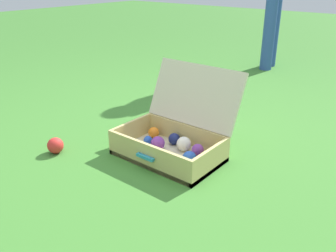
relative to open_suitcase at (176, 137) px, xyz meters
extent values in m
plane|color=#3D7A2D|center=(-0.05, -0.01, -0.11)|extent=(16.00, 16.00, 0.00)
cube|color=beige|center=(-0.01, -0.06, -0.09)|extent=(0.57, 0.35, 0.03)
cube|color=tan|center=(-0.28, -0.06, -0.03)|extent=(0.02, 0.35, 0.14)
cube|color=tan|center=(0.27, -0.06, -0.03)|extent=(0.02, 0.35, 0.14)
cube|color=tan|center=(-0.01, -0.22, -0.03)|extent=(0.53, 0.02, 0.14)
cube|color=tan|center=(-0.01, 0.10, -0.03)|extent=(0.53, 0.02, 0.14)
cube|color=beige|center=(-0.01, 0.18, 0.20)|extent=(0.57, 0.16, 0.33)
cube|color=teal|center=(-0.01, -0.25, -0.03)|extent=(0.11, 0.02, 0.02)
sphere|color=blue|center=(-0.19, -0.13, -0.06)|extent=(0.05, 0.05, 0.05)
sphere|color=blue|center=(0.16, -0.09, -0.04)|extent=(0.07, 0.07, 0.07)
sphere|color=purple|center=(-0.08, -0.06, -0.04)|extent=(0.08, 0.08, 0.08)
sphere|color=#D1B784|center=(-0.04, -0.17, -0.05)|extent=(0.05, 0.05, 0.05)
sphere|color=purple|center=(0.14, 0.02, -0.05)|extent=(0.07, 0.07, 0.07)
sphere|color=orange|center=(-0.20, 0.05, -0.05)|extent=(0.07, 0.07, 0.07)
sphere|color=#CCDB38|center=(0.22, -0.02, -0.05)|extent=(0.07, 0.07, 0.07)
sphere|color=white|center=(0.04, 0.02, -0.04)|extent=(0.08, 0.08, 0.08)
sphere|color=#CCDB38|center=(0.12, -0.15, -0.05)|extent=(0.07, 0.07, 0.07)
sphere|color=blue|center=(-0.17, -0.04, -0.05)|extent=(0.05, 0.05, 0.05)
sphere|color=navy|center=(-0.05, 0.05, -0.05)|extent=(0.07, 0.07, 0.07)
sphere|color=blue|center=(-0.11, -0.16, -0.05)|extent=(0.06, 0.06, 0.06)
sphere|color=yellow|center=(0.22, 0.05, -0.06)|extent=(0.05, 0.05, 0.05)
sphere|color=red|center=(-0.53, -0.42, -0.06)|extent=(0.09, 0.09, 0.09)
cylinder|color=#2D4C93|center=(-0.47, 2.26, 0.36)|extent=(0.12, 0.12, 0.93)
cylinder|color=#2D4C93|center=(-0.43, 2.09, 0.36)|extent=(0.12, 0.12, 0.93)
camera|label=1|loc=(1.10, -1.43, 0.85)|focal=38.59mm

